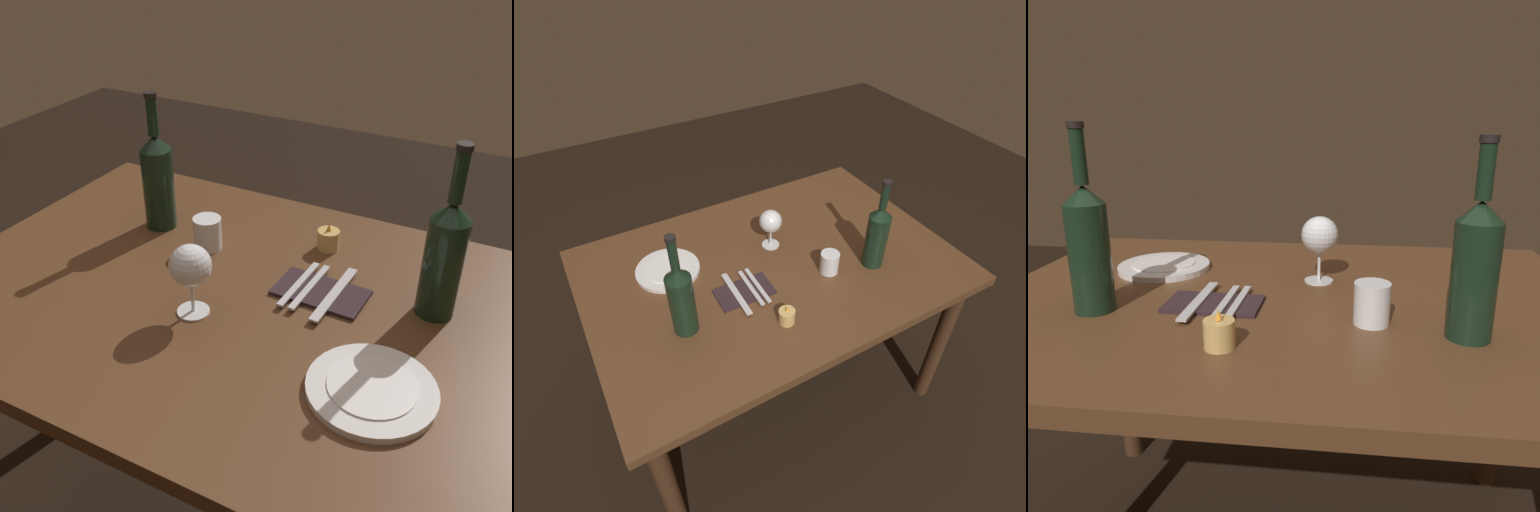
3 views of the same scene
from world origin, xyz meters
TOP-DOWN VIEW (x-y plane):
  - ground_plane at (0.00, 0.00)m, footprint 6.00×6.00m
  - dining_table at (0.00, 0.00)m, footprint 1.30×0.90m
  - wine_glass_left at (-0.05, -0.10)m, footprint 0.08×0.08m
  - wine_bottle at (-0.32, 0.17)m, footprint 0.08×0.08m
  - wine_bottle_second at (0.37, 0.13)m, footprint 0.08×0.08m
  - water_tumbler at (-0.16, 0.13)m, footprint 0.07×0.07m
  - votive_candle at (0.09, 0.26)m, footprint 0.05×0.05m
  - dinner_plate at (0.33, -0.15)m, footprint 0.22×0.22m
  - folded_napkin at (0.15, 0.08)m, footprint 0.19×0.12m
  - fork_inner at (0.12, 0.08)m, footprint 0.02×0.18m
  - fork_outer at (0.10, 0.08)m, footprint 0.02×0.18m
  - table_knife at (0.18, 0.08)m, footprint 0.03×0.21m

SIDE VIEW (x-z plane):
  - ground_plane at x=0.00m, z-range 0.00..0.00m
  - dining_table at x=0.00m, z-range 0.28..1.02m
  - folded_napkin at x=0.15m, z-range 0.74..0.75m
  - dinner_plate at x=0.33m, z-range 0.74..0.76m
  - fork_inner at x=0.12m, z-range 0.75..0.75m
  - fork_outer at x=0.10m, z-range 0.75..0.75m
  - table_knife at x=0.18m, z-range 0.75..0.75m
  - votive_candle at x=0.09m, z-range 0.73..0.80m
  - water_tumbler at x=-0.16m, z-range 0.74..0.81m
  - wine_glass_left at x=-0.05m, z-range 0.77..0.92m
  - wine_bottle at x=-0.32m, z-range 0.70..1.03m
  - wine_bottle_second at x=0.37m, z-range 0.69..1.05m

